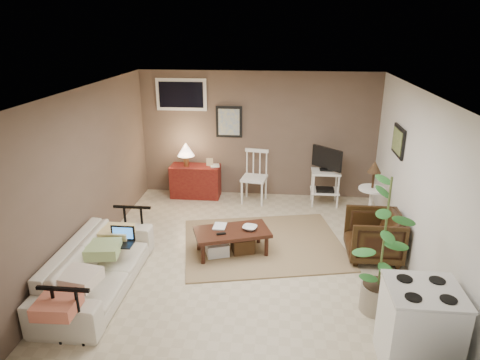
# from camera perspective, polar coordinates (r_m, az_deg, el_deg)

# --- Properties ---
(floor) EXTENTS (5.00, 5.00, 0.00)m
(floor) POSITION_cam_1_polar(r_m,az_deg,el_deg) (6.33, 0.83, -10.17)
(floor) COLOR #C1B293
(floor) RESTS_ON ground
(art_back) EXTENTS (0.50, 0.03, 0.60)m
(art_back) POSITION_cam_1_polar(r_m,az_deg,el_deg) (8.18, -1.47, 7.76)
(art_back) COLOR black
(art_right) EXTENTS (0.03, 0.60, 0.45)m
(art_right) POSITION_cam_1_polar(r_m,az_deg,el_deg) (6.95, 20.38, 4.88)
(art_right) COLOR black
(window) EXTENTS (0.96, 0.03, 0.60)m
(window) POSITION_cam_1_polar(r_m,az_deg,el_deg) (8.25, -7.84, 11.22)
(window) COLOR white
(rug) EXTENTS (2.73, 2.37, 0.02)m
(rug) POSITION_cam_1_polar(r_m,az_deg,el_deg) (6.66, 3.12, -8.48)
(rug) COLOR #88704F
(rug) RESTS_ON floor
(coffee_table) EXTENTS (1.19, 0.88, 0.41)m
(coffee_table) POSITION_cam_1_polar(r_m,az_deg,el_deg) (6.30, -1.14, -8.01)
(coffee_table) COLOR #3E1A10
(coffee_table) RESTS_ON floor
(sofa) EXTENTS (0.61, 2.10, 0.82)m
(sofa) POSITION_cam_1_polar(r_m,az_deg,el_deg) (5.74, -18.56, -10.05)
(sofa) COLOR beige
(sofa) RESTS_ON floor
(sofa_pillows) EXTENTS (0.40, 2.00, 0.14)m
(sofa_pillows) POSITION_cam_1_polar(r_m,az_deg,el_deg) (5.48, -19.19, -10.47)
(sofa_pillows) COLOR beige
(sofa_pillows) RESTS_ON sofa
(sofa_end_rails) EXTENTS (0.57, 2.10, 0.71)m
(sofa_end_rails) POSITION_cam_1_polar(r_m,az_deg,el_deg) (5.72, -17.37, -10.67)
(sofa_end_rails) COLOR black
(sofa_end_rails) RESTS_ON floor
(laptop) EXTENTS (0.32, 0.24, 0.22)m
(laptop) POSITION_cam_1_polar(r_m,az_deg,el_deg) (5.90, -15.48, -7.51)
(laptop) COLOR black
(laptop) RESTS_ON sofa
(red_console) EXTENTS (0.95, 0.42, 1.09)m
(red_console) POSITION_cam_1_polar(r_m,az_deg,el_deg) (8.35, -6.06, 0.25)
(red_console) COLOR maroon
(red_console) RESTS_ON floor
(spindle_chair) EXTENTS (0.51, 0.51, 0.98)m
(spindle_chair) POSITION_cam_1_polar(r_m,az_deg,el_deg) (8.06, 1.93, 0.24)
(spindle_chair) COLOR white
(spindle_chair) RESTS_ON floor
(tv_stand) EXTENTS (0.51, 0.49, 1.09)m
(tv_stand) POSITION_cam_1_polar(r_m,az_deg,el_deg) (8.03, 11.35, 0.67)
(tv_stand) COLOR white
(tv_stand) RESTS_ON floor
(side_table) EXTENTS (0.43, 0.43, 1.15)m
(side_table) POSITION_cam_1_polar(r_m,az_deg,el_deg) (7.24, 17.24, -0.88)
(side_table) COLOR white
(side_table) RESTS_ON floor
(armchair) EXTENTS (0.69, 0.74, 0.76)m
(armchair) POSITION_cam_1_polar(r_m,az_deg,el_deg) (6.43, 17.40, -6.86)
(armchair) COLOR black
(armchair) RESTS_ON floor
(potted_plant) EXTENTS (0.42, 0.42, 1.70)m
(potted_plant) POSITION_cam_1_polar(r_m,az_deg,el_deg) (5.08, 18.62, -7.82)
(potted_plant) COLOR gray
(potted_plant) RESTS_ON floor
(stove) EXTENTS (0.68, 0.63, 0.89)m
(stove) POSITION_cam_1_polar(r_m,az_deg,el_deg) (4.67, 22.74, -17.74)
(stove) COLOR white
(stove) RESTS_ON floor
(bowl) EXTENTS (0.21, 0.10, 0.21)m
(bowl) POSITION_cam_1_polar(r_m,az_deg,el_deg) (6.21, 1.32, -5.74)
(bowl) COLOR #3E1A10
(bowl) RESTS_ON coffee_table
(book_table) EXTENTS (0.18, 0.02, 0.25)m
(book_table) POSITION_cam_1_polar(r_m,az_deg,el_deg) (6.30, -3.56, -5.19)
(book_table) COLOR #3E1A10
(book_table) RESTS_ON coffee_table
(book_console) EXTENTS (0.17, 0.06, 0.23)m
(book_console) POSITION_cam_1_polar(r_m,az_deg,el_deg) (8.17, -3.97, 2.57)
(book_console) COLOR #3E1A10
(book_console) RESTS_ON red_console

